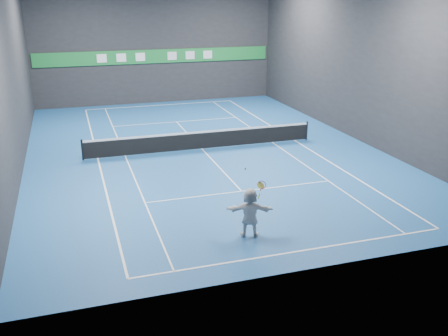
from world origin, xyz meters
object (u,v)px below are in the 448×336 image
object	(u,v)px
player	(250,212)
tennis_ball	(245,169)
tennis_net	(202,139)
tennis_racket	(261,186)

from	to	relation	value
player	tennis_ball	xyz separation A→B (m)	(-0.21, -0.04, 1.61)
tennis_ball	tennis_net	distance (m)	10.64
tennis_ball	tennis_racket	bearing A→B (deg)	8.45
tennis_racket	player	bearing A→B (deg)	-173.34
tennis_ball	tennis_net	bearing A→B (deg)	82.76
player	tennis_ball	size ratio (longest dim) A/B	26.53
tennis_net	player	bearing A→B (deg)	-96.15
tennis_ball	tennis_racket	world-z (taller)	tennis_ball
player	tennis_net	size ratio (longest dim) A/B	0.14
player	tennis_ball	world-z (taller)	tennis_ball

